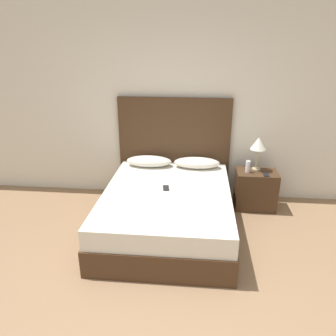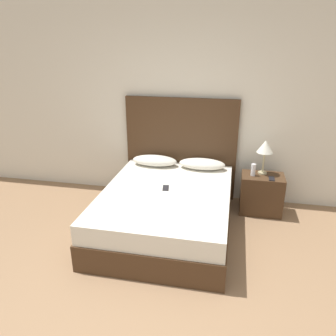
% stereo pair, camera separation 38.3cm
% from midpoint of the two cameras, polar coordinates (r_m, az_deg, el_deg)
% --- Properties ---
extents(wall_back, '(10.00, 0.06, 2.70)m').
position_cam_midpoint_polar(wall_back, '(4.63, -0.11, 11.00)').
color(wall_back, silver).
rests_on(wall_back, ground_plane).
extents(bed, '(1.51, 1.96, 0.53)m').
position_cam_midpoint_polar(bed, '(3.99, -2.91, -7.49)').
color(bed, '#422B19').
rests_on(bed, ground_plane).
extents(headboard, '(1.59, 0.05, 1.46)m').
position_cam_midpoint_polar(headboard, '(4.72, -1.26, 3.41)').
color(headboard, '#422B19').
rests_on(headboard, ground_plane).
extents(pillow_left, '(0.63, 0.29, 0.14)m').
position_cam_midpoint_polar(pillow_left, '(4.61, -5.71, 1.15)').
color(pillow_left, silver).
rests_on(pillow_left, bed).
extents(pillow_right, '(0.63, 0.29, 0.14)m').
position_cam_midpoint_polar(pillow_right, '(4.53, 2.65, 0.87)').
color(pillow_right, silver).
rests_on(pillow_right, bed).
extents(phone_on_bed, '(0.09, 0.16, 0.01)m').
position_cam_midpoint_polar(phone_on_bed, '(3.93, -3.16, -3.56)').
color(phone_on_bed, '#232328').
rests_on(phone_on_bed, bed).
extents(nightstand, '(0.55, 0.37, 0.53)m').
position_cam_midpoint_polar(nightstand, '(4.62, 12.72, -3.75)').
color(nightstand, '#422B19').
rests_on(nightstand, ground_plane).
extents(table_lamp, '(0.21, 0.21, 0.46)m').
position_cam_midpoint_polar(table_lamp, '(4.46, 13.13, 3.94)').
color(table_lamp, tan).
rests_on(table_lamp, nightstand).
extents(phone_on_nightstand, '(0.08, 0.15, 0.01)m').
position_cam_midpoint_polar(phone_on_nightstand, '(4.44, 14.37, -1.13)').
color(phone_on_nightstand, black).
rests_on(phone_on_nightstand, nightstand).
extents(toiletry_bottle, '(0.06, 0.06, 0.16)m').
position_cam_midpoint_polar(toiletry_bottle, '(4.44, 11.37, 0.20)').
color(toiletry_bottle, silver).
rests_on(toiletry_bottle, nightstand).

